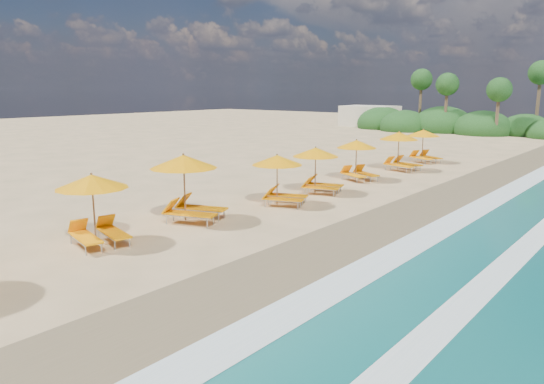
# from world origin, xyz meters

# --- Properties ---
(ground) EXTENTS (160.00, 160.00, 0.00)m
(ground) POSITION_xyz_m (0.00, 0.00, 0.00)
(ground) COLOR tan
(ground) RESTS_ON ground
(wet_sand) EXTENTS (4.00, 160.00, 0.01)m
(wet_sand) POSITION_xyz_m (4.00, 0.00, 0.01)
(wet_sand) COLOR olive
(wet_sand) RESTS_ON ground
(surf_foam) EXTENTS (4.00, 160.00, 0.01)m
(surf_foam) POSITION_xyz_m (6.70, 0.00, 0.03)
(surf_foam) COLOR white
(surf_foam) RESTS_ON ground
(station_3) EXTENTS (2.96, 2.85, 2.41)m
(station_3) POSITION_xyz_m (-2.71, -5.91, 1.35)
(station_3) COLOR olive
(station_3) RESTS_ON ground
(station_4) EXTENTS (3.46, 3.40, 2.68)m
(station_4) POSITION_xyz_m (-2.64, -1.87, 1.50)
(station_4) COLOR olive
(station_4) RESTS_ON ground
(station_5) EXTENTS (2.99, 2.95, 2.30)m
(station_5) POSITION_xyz_m (-1.61, 2.60, 1.29)
(station_5) COLOR olive
(station_5) RESTS_ON ground
(station_6) EXTENTS (2.95, 2.88, 2.33)m
(station_6) POSITION_xyz_m (-1.79, 5.85, 1.31)
(station_6) COLOR olive
(station_6) RESTS_ON ground
(station_7) EXTENTS (3.06, 3.04, 2.33)m
(station_7) POSITION_xyz_m (-2.14, 10.27, 1.30)
(station_7) COLOR olive
(station_7) RESTS_ON ground
(station_8) EXTENTS (3.01, 2.89, 2.49)m
(station_8) POSITION_xyz_m (-1.83, 15.10, 1.39)
(station_8) COLOR olive
(station_8) RESTS_ON ground
(station_9) EXTENTS (3.09, 3.07, 2.35)m
(station_9) POSITION_xyz_m (-2.12, 19.49, 1.31)
(station_9) COLOR olive
(station_9) RESTS_ON ground
(treeline) EXTENTS (25.80, 8.80, 9.74)m
(treeline) POSITION_xyz_m (-9.94, 45.51, 1.00)
(treeline) COLOR #163D14
(treeline) RESTS_ON ground
(beach_building) EXTENTS (7.00, 5.00, 2.80)m
(beach_building) POSITION_xyz_m (-22.00, 48.00, 1.40)
(beach_building) COLOR beige
(beach_building) RESTS_ON ground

